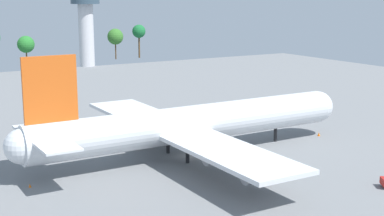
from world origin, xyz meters
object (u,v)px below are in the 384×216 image
fuel_truck (221,117)px  control_tower (86,22)px  cargo_airplane (191,124)px  safety_cone_nose (319,134)px  safety_cone_tail (30,186)px

fuel_truck → control_tower: bearing=85.3°
cargo_airplane → control_tower: size_ratio=2.26×
cargo_airplane → control_tower: bearing=77.6°
fuel_truck → control_tower: size_ratio=0.15×
control_tower → fuel_truck: bearing=-94.7°
safety_cone_nose → safety_cone_tail: size_ratio=1.35×
cargo_airplane → fuel_truck: cargo_airplane is taller
safety_cone_tail → control_tower: 153.91m
safety_cone_tail → safety_cone_nose: bearing=0.8°
fuel_truck → safety_cone_tail: size_ratio=7.69×
cargo_airplane → fuel_truck: bearing=45.0°
fuel_truck → control_tower: control_tower is taller
safety_cone_tail → control_tower: bearing=66.5°
fuel_truck → safety_cone_nose: bearing=-64.5°
safety_cone_tail → fuel_truck: bearing=24.0°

